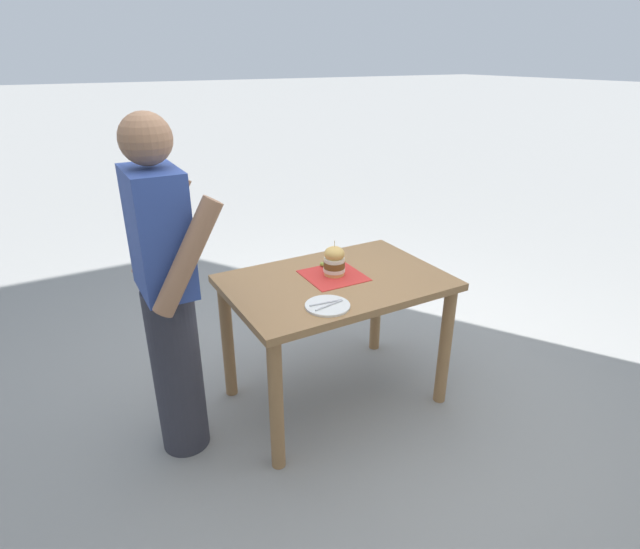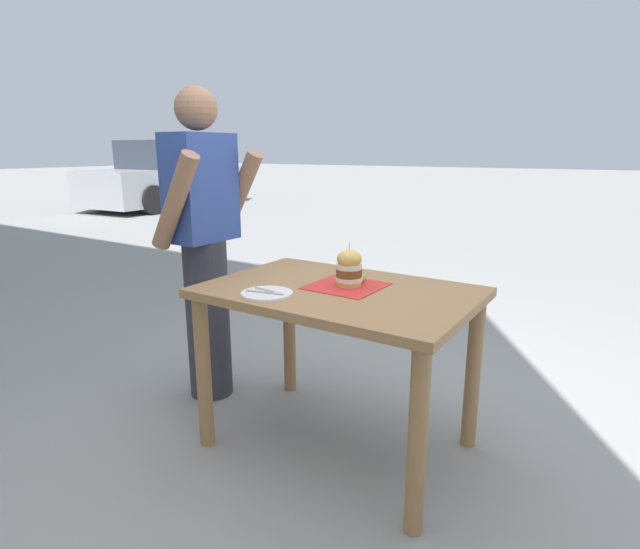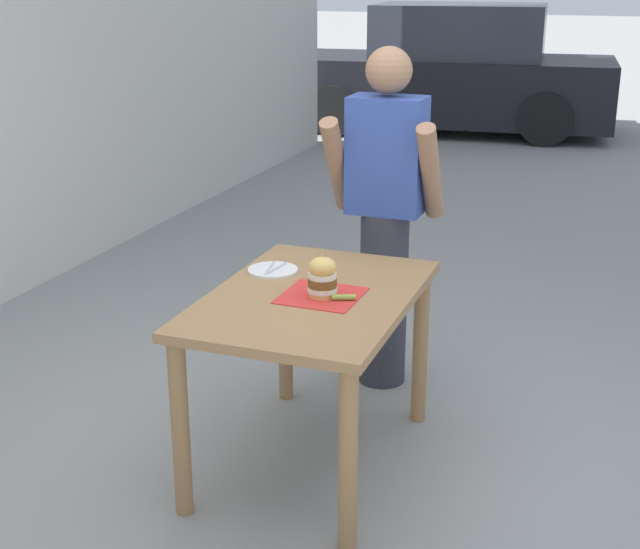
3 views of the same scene
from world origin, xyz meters
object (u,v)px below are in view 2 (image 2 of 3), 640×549
Objects in this scene: patio_table at (339,316)px; pickle_spear at (362,279)px; side_plate_with_forks at (267,294)px; diner_across_table at (204,243)px; parked_car_mid_block at (168,177)px; sandwich at (349,268)px.

pickle_spear reaches higher than patio_table.
diner_across_table is at bearing 65.47° from side_plate_with_forks.
patio_table is at bearing -93.42° from diner_across_table.
parked_car_mid_block reaches higher than patio_table.
diner_across_table is (-0.00, 0.90, 0.02)m from sandwich.
diner_across_table is at bearing 86.58° from patio_table.
pickle_spear is (0.15, -0.04, 0.14)m from patio_table.
parked_car_mid_block is (6.48, 8.89, -0.07)m from pickle_spear.
diner_across_table reaches higher than pickle_spear.
sandwich is at bearing -126.52° from parked_car_mid_block.
patio_table is 11.06m from parked_car_mid_block.
sandwich is 0.90× the size of side_plate_with_forks.
pickle_spear is 0.47m from side_plate_with_forks.
diner_across_table is at bearing 96.03° from pickle_spear.
side_plate_with_forks is (-0.31, 0.22, -0.08)m from sandwich.
patio_table is at bearing -38.34° from side_plate_with_forks.
pickle_spear is 0.44× the size of side_plate_with_forks.
side_plate_with_forks is at bearing 144.31° from sandwich.
side_plate_with_forks is 0.13× the size of diner_across_table.
patio_table is 0.22m from sandwich.
pickle_spear is at bearing -13.22° from patio_table.
pickle_spear is at bearing -30.38° from side_plate_with_forks.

